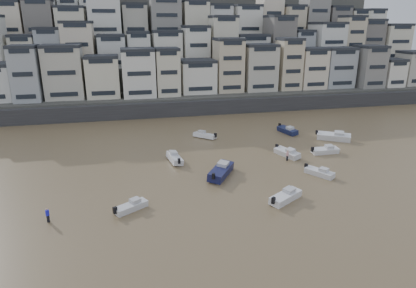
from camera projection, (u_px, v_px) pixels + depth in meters
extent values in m
cube|color=#38383A|center=(198.00, 107.00, 90.07)|extent=(140.00, 3.00, 3.50)
cube|color=#4C4C47|center=(212.00, 100.00, 97.54)|extent=(140.00, 14.00, 4.00)
cube|color=#4C4C47|center=(202.00, 82.00, 107.71)|extent=(140.00, 14.00, 10.00)
cube|color=#4C4C47|center=(194.00, 64.00, 117.58)|extent=(140.00, 14.00, 18.00)
cube|color=#4C4C47|center=(187.00, 48.00, 127.44)|extent=(140.00, 16.00, 26.00)
cube|color=#4C4C47|center=(181.00, 38.00, 139.47)|extent=(140.00, 18.00, 32.00)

